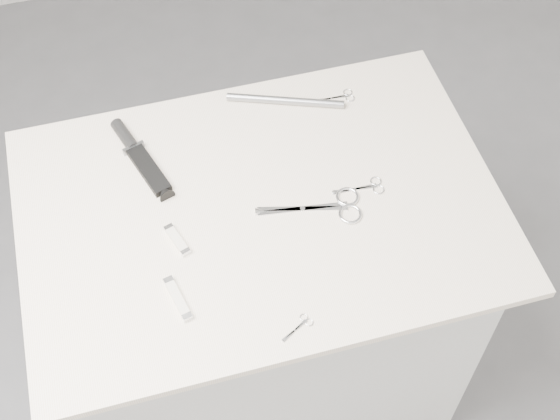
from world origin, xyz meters
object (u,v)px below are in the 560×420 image
object	(u,v)px
sheathed_knife	(138,154)
pocket_knife_a	(178,298)
plinth	(264,313)
embroidery_scissors_b	(340,97)
tiny_scissors	(300,326)
pocket_knife_b	(177,240)
large_shears	(332,207)
embroidery_scissors_a	(367,187)
metal_rail	(285,101)

from	to	relation	value
sheathed_knife	pocket_knife_a	size ratio (longest dim) A/B	2.23
plinth	embroidery_scissors_b	xyz separation A→B (m)	(0.26, 0.25, 0.47)
tiny_scissors	pocket_knife_b	xyz separation A→B (m)	(-0.19, 0.25, 0.00)
large_shears	embroidery_scissors_a	xyz separation A→B (m)	(0.09, 0.03, -0.00)
embroidery_scissors_a	sheathed_knife	world-z (taller)	sheathed_knife
embroidery_scissors_a	sheathed_knife	size ratio (longest dim) A/B	0.48
large_shears	metal_rail	distance (m)	0.31
large_shears	tiny_scissors	bearing A→B (deg)	-109.00
large_shears	metal_rail	xyz separation A→B (m)	(-0.01, 0.31, 0.01)
embroidery_scissors_a	metal_rail	xyz separation A→B (m)	(-0.10, 0.28, 0.01)
pocket_knife_b	metal_rail	size ratio (longest dim) A/B	0.30
embroidery_scissors_a	pocket_knife_a	xyz separation A→B (m)	(-0.44, -0.16, 0.00)
embroidery_scissors_a	pocket_knife_a	distance (m)	0.47
embroidery_scissors_a	pocket_knife_b	bearing A→B (deg)	-172.29
plinth	tiny_scissors	size ratio (longest dim) A/B	13.04
embroidery_scissors_a	embroidery_scissors_b	world-z (taller)	same
embroidery_scissors_b	pocket_knife_a	size ratio (longest dim) A/B	0.92
pocket_knife_a	pocket_knife_b	bearing A→B (deg)	-22.78
tiny_scissors	metal_rail	xyz separation A→B (m)	(0.13, 0.56, 0.01)
embroidery_scissors_b	metal_rail	xyz separation A→B (m)	(-0.13, 0.02, 0.01)
embroidery_scissors_b	pocket_knife_b	bearing A→B (deg)	-144.35
large_shears	sheathed_knife	xyz separation A→B (m)	(-0.37, 0.24, 0.01)
large_shears	tiny_scissors	xyz separation A→B (m)	(-0.14, -0.25, -0.00)
embroidery_scissors_b	tiny_scissors	distance (m)	0.60
large_shears	pocket_knife_a	xyz separation A→B (m)	(-0.35, -0.13, 0.00)
plinth	metal_rail	world-z (taller)	metal_rail
plinth	metal_rail	xyz separation A→B (m)	(0.13, 0.27, 0.48)
plinth	embroidery_scissors_b	distance (m)	0.59
large_shears	metal_rail	size ratio (longest dim) A/B	0.81
plinth	pocket_knife_b	size ratio (longest dim) A/B	11.10
large_shears	pocket_knife_b	bearing A→B (deg)	-169.43
plinth	large_shears	size ratio (longest dim) A/B	4.10
plinth	pocket_knife_a	size ratio (longest dim) A/B	8.69
metal_rail	plinth	bearing A→B (deg)	-115.71
pocket_knife_a	plinth	bearing A→B (deg)	-62.58
tiny_scissors	pocket_knife_b	world-z (taller)	pocket_knife_b
plinth	sheathed_knife	size ratio (longest dim) A/B	3.90
pocket_knife_a	pocket_knife_b	xyz separation A→B (m)	(0.02, 0.13, -0.00)
large_shears	embroidery_scissors_b	bearing A→B (deg)	79.91
embroidery_scissors_a	pocket_knife_a	world-z (taller)	pocket_knife_a
sheathed_knife	metal_rail	distance (m)	0.36
pocket_knife_a	metal_rail	distance (m)	0.56
sheathed_knife	plinth	bearing A→B (deg)	-149.49
sheathed_knife	metal_rail	size ratio (longest dim) A/B	0.85
embroidery_scissors_a	tiny_scissors	xyz separation A→B (m)	(-0.23, -0.28, -0.00)
plinth	large_shears	distance (m)	0.50
sheathed_knife	pocket_knife_b	xyz separation A→B (m)	(0.04, -0.24, -0.00)
sheathed_knife	tiny_scissors	bearing A→B (deg)	-172.72
tiny_scissors	pocket_knife_a	xyz separation A→B (m)	(-0.21, 0.12, 0.00)
metal_rail	tiny_scissors	bearing A→B (deg)	-102.86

